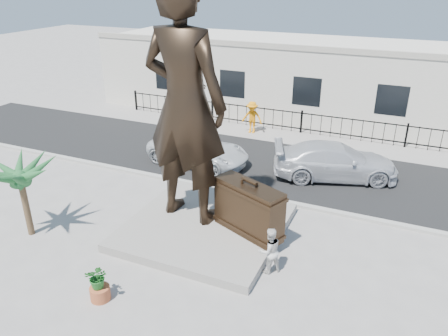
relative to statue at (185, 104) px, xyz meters
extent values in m
plane|color=#9E9991|center=(1.32, -1.84, -4.40)|extent=(100.00, 100.00, 0.00)
cube|color=black|center=(1.32, 6.16, -4.40)|extent=(40.00, 7.00, 0.01)
cube|color=#A5A399|center=(1.32, 2.66, -4.34)|extent=(40.00, 0.25, 0.12)
cube|color=#9E9991|center=(1.32, 10.16, -4.39)|extent=(40.00, 2.50, 0.02)
cube|color=gray|center=(0.82, -0.34, -4.25)|extent=(5.20, 5.20, 0.30)
cube|color=black|center=(1.32, 10.96, -3.80)|extent=(22.00, 0.10, 1.20)
cube|color=silver|center=(1.32, 15.16, -2.20)|extent=(28.00, 7.00, 4.40)
imported|color=black|center=(0.00, 0.00, 0.00)|extent=(3.16, 2.23, 8.21)
cube|color=#322215|center=(2.39, -0.25, -3.22)|extent=(2.61, 1.72, 1.76)
imported|color=silver|center=(3.59, -1.63, -3.66)|extent=(0.91, 0.91, 1.49)
imported|color=silver|center=(-2.04, 4.84, -3.72)|extent=(4.98, 2.58, 1.34)
imported|color=silver|center=(4.14, 5.84, -3.62)|extent=(5.74, 3.79, 1.55)
imported|color=orange|center=(-1.22, 9.84, -3.49)|extent=(1.19, 0.73, 1.79)
cylinder|color=#AF542E|center=(-0.31, -4.69, -4.20)|extent=(0.56, 0.56, 0.40)
imported|color=#1F5F20|center=(-0.31, -4.69, -3.66)|extent=(0.73, 0.67, 0.69)
camera|label=1|loc=(6.69, -12.10, 3.97)|focal=35.00mm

